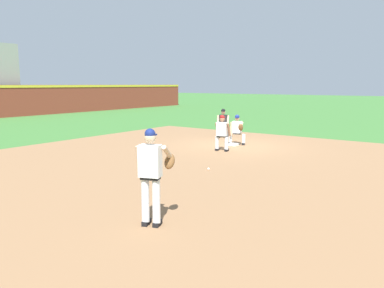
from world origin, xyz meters
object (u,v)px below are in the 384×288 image
Objects in this scene: baseball at (208,169)px; pitcher at (152,171)px; first_baseman at (237,128)px; baserunner at (222,131)px; umpire at (223,122)px; first_base_bag at (233,145)px.

pitcher is (-4.50, -1.69, 1.02)m from baseball.
baserunner reaches higher than first_baseman.
pitcher reaches higher than baserunner.
pitcher is 1.39× the size of first_baseman.
baserunner and umpire have the same top height.
first_baseman reaches higher than first_base_bag.
baseball is 0.05× the size of baserunner.
umpire reaches higher than first_base_bag.
baserunner is at bearing -149.59° from umpire.
pitcher reaches higher than umpire.
first_baseman is at bearing 8.52° from baserunner.
pitcher is 1.27× the size of umpire.
baseball is 0.06× the size of first_baseman.
pitcher reaches higher than baseball.
baseball is at bearing -160.83° from first_baseman.
first_baseman is (0.27, -0.04, 0.69)m from first_base_bag.
first_base_bag is 0.74m from first_baseman.
umpire is at bearing 41.93° from first_base_bag.
first_base_bag reaches higher than baseball.
first_base_bag is 9.77m from pitcher.
baseball is 4.91m from pitcher.
pitcher is at bearing -160.15° from first_baseman.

